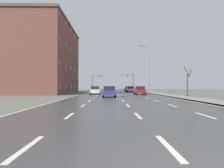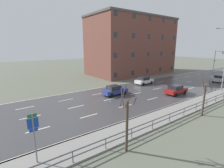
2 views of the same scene
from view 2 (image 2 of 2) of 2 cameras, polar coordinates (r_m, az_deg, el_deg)
The scene contains 12 objects.
ground_plane at distance 43.26m, azimuth 26.67°, elevation 1.11°, with size 160.00×160.00×0.12m.
road_asphalt_strip at distance 54.08m, azimuth 32.59°, elevation 2.62°, with size 14.00×120.00×0.03m.
guardrail at distance 18.33m, azimuth 19.20°, elevation -10.38°, with size 0.07×37.04×1.00m.
highway_sign at distance 12.18m, azimuth -25.23°, elevation -14.80°, with size 0.09×0.68×3.60m.
traffic_signal_left at distance 70.62m, azimuth 32.83°, elevation 8.04°, with size 5.43×0.36×6.21m.
car_near_right at distance 34.99m, azimuth 10.96°, elevation 1.22°, with size 2.00×4.18×1.57m.
car_distant at distance 26.74m, azimuth 0.93°, elevation -2.13°, with size 1.85×4.11×1.57m.
car_mid_centre at distance 29.07m, azimuth 21.08°, elevation -1.78°, with size 1.84×4.10×1.57m.
car_near_left at distance 43.62m, azimuth 33.04°, elevation 1.64°, with size 1.93×4.15×1.57m.
brick_building at distance 48.64m, azimuth 6.59°, elevation 12.83°, with size 13.25×23.98×15.53m.
bare_tree_near at distance 12.41m, azimuth 5.13°, elevation -13.13°, with size 1.25×1.32×5.05m.
bare_tree_mid at distance 21.16m, azimuth 29.06°, elevation -4.09°, with size 1.21×1.23×4.65m.
Camera 2 is at (19.18, 10.02, 7.71)m, focal length 26.64 mm.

